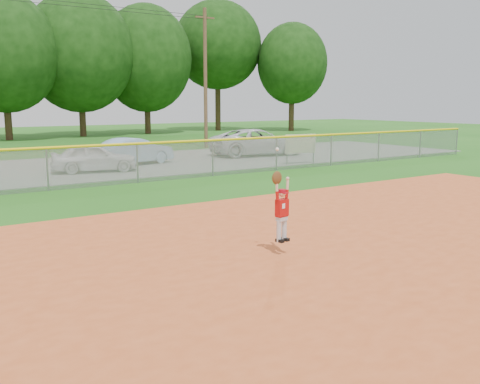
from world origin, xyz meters
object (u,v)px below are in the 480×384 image
Objects in this scene: sponsor_sign at (300,145)px; ballplayer at (281,207)px; car_white_a at (94,158)px; car_white_b at (257,142)px; car_blue at (134,151)px.

ballplayer is at bearing -131.55° from sponsor_sign.
car_white_a is at bearing 163.60° from sponsor_sign.
sponsor_sign is (-0.75, -4.70, 0.20)m from car_white_b.
ballplayer is (-1.17, -14.70, 0.37)m from car_white_a.
car_blue is at bearing 77.16° from ballplayer.
car_blue is 8.15m from sponsor_sign.
sponsor_sign is 15.94m from ballplayer.
car_white_b is 20.12m from ballplayer.
car_blue is 7.61m from car_white_b.
car_white_b is (7.61, 0.31, 0.10)m from car_blue.
ballplayer is at bearing -171.20° from car_white_a.
ballplayer is (-3.72, -16.32, 0.34)m from car_blue.
sponsor_sign reaches higher than car_blue.
car_white_a is 0.68× the size of car_white_b.
car_blue is 0.73× the size of car_white_b.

